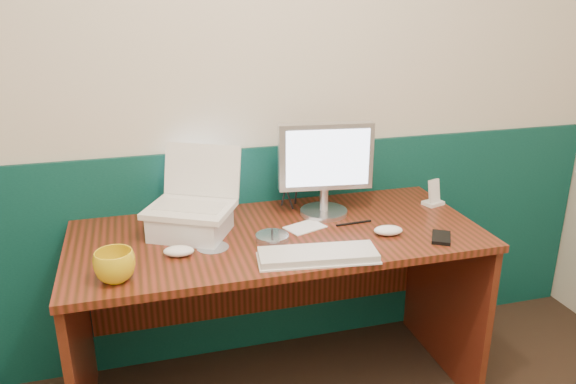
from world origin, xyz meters
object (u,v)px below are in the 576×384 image
object	(u,v)px
desk	(278,315)
camcorder	(290,186)
mug	(115,266)
monitor	(325,170)
keyboard	(318,256)
laptop	(188,179)

from	to	relation	value
desk	camcorder	size ratio (longest dim) A/B	8.71
mug	camcorder	world-z (taller)	camcorder
mug	camcorder	xyz separation A→B (m)	(0.73, 0.50, 0.04)
monitor	keyboard	distance (m)	0.47
desk	laptop	xyz separation A→B (m)	(-0.33, 0.07, 0.60)
laptop	camcorder	distance (m)	0.51
keyboard	mug	bearing A→B (deg)	-174.86
monitor	desk	bearing A→B (deg)	-142.48
desk	keyboard	distance (m)	0.47
laptop	mug	size ratio (longest dim) A/B	2.36
camcorder	keyboard	bearing A→B (deg)	-81.40
monitor	camcorder	bearing A→B (deg)	139.26
desk	mug	bearing A→B (deg)	-158.91
monitor	camcorder	distance (m)	0.20
laptop	keyboard	world-z (taller)	laptop
monitor	camcorder	xyz separation A→B (m)	(-0.11, 0.13, -0.10)
desk	monitor	xyz separation A→B (m)	(0.24, 0.14, 0.57)
monitor	keyboard	xyz separation A→B (m)	(-0.16, -0.40, -0.18)
monitor	keyboard	bearing A→B (deg)	-104.24
desk	keyboard	size ratio (longest dim) A/B	3.84
desk	camcorder	world-z (taller)	camcorder
laptop	monitor	bearing A→B (deg)	34.78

